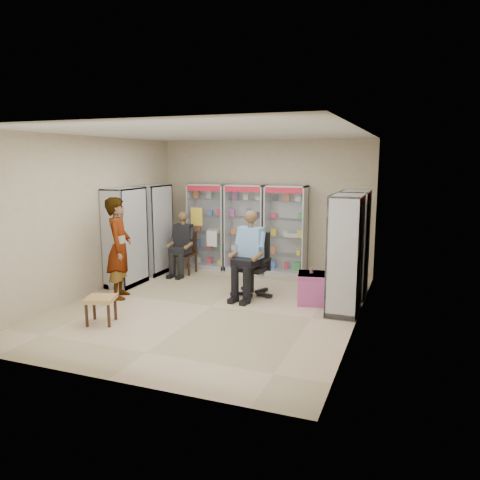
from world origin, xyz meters
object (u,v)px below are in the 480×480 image
at_px(cabinet_right_near, 345,255).
at_px(woven_stool_a, 329,292).
at_px(cabinet_right_far, 354,244).
at_px(cabinet_back_right, 286,230).
at_px(seated_shopkeeper, 251,257).
at_px(cabinet_back_mid, 246,228).
at_px(cabinet_left_near, 125,237).
at_px(wooden_chair, 185,253).
at_px(office_chair, 252,265).
at_px(pink_trunk, 314,288).
at_px(woven_stool_b, 101,310).
at_px(standing_man, 119,248).
at_px(cabinet_left_far, 154,230).
at_px(cabinet_back_left, 208,226).

bearing_deg(cabinet_right_near, woven_stool_a, 35.58).
bearing_deg(cabinet_right_far, cabinet_back_right, 55.27).
xyz_separation_m(seated_shopkeeper, woven_stool_a, (1.44, 0.15, -0.57)).
distance_m(cabinet_back_mid, cabinet_left_near, 2.77).
distance_m(wooden_chair, office_chair, 2.31).
bearing_deg(pink_trunk, cabinet_left_near, -178.11).
height_order(cabinet_left_near, woven_stool_b, cabinet_left_near).
relative_size(woven_stool_a, standing_man, 0.21).
xyz_separation_m(cabinet_left_far, seated_shopkeeper, (2.69, -0.99, -0.23)).
height_order(cabinet_left_far, woven_stool_a, cabinet_left_far).
bearing_deg(cabinet_right_far, seated_shopkeeper, 113.99).
bearing_deg(cabinet_right_near, standing_man, 98.48).
xyz_separation_m(cabinet_left_near, woven_stool_b, (0.95, -2.11, -0.78)).
relative_size(cabinet_back_mid, cabinet_right_far, 1.00).
relative_size(cabinet_right_near, woven_stool_b, 4.62).
height_order(cabinet_back_left, standing_man, cabinet_back_left).
bearing_deg(cabinet_back_left, pink_trunk, -32.77).
xyz_separation_m(cabinet_right_near, woven_stool_b, (-3.51, -1.91, -0.78)).
distance_m(cabinet_back_right, cabinet_left_near, 3.48).
bearing_deg(woven_stool_b, standing_man, 112.58).
xyz_separation_m(cabinet_back_left, cabinet_right_near, (3.53, -2.23, 0.00)).
bearing_deg(woven_stool_a, woven_stool_b, -143.27).
relative_size(cabinet_back_left, cabinet_back_right, 1.00).
bearing_deg(woven_stool_a, cabinet_left_near, -176.38).
relative_size(cabinet_back_right, office_chair, 1.65).
bearing_deg(pink_trunk, wooden_chair, 159.92).
bearing_deg(woven_stool_a, standing_man, -164.02).
bearing_deg(standing_man, wooden_chair, -30.59).
distance_m(cabinet_right_near, cabinet_left_near, 4.46).
xyz_separation_m(wooden_chair, standing_man, (-0.27, -2.10, 0.48)).
bearing_deg(pink_trunk, seated_shopkeeper, -179.18).
bearing_deg(seated_shopkeeper, cabinet_back_right, 93.19).
distance_m(woven_stool_b, standing_man, 1.59).
distance_m(cabinet_back_right, pink_trunk, 2.29).
relative_size(cabinet_back_mid, cabinet_left_far, 1.00).
xyz_separation_m(cabinet_right_near, seated_shopkeeper, (-1.77, 0.31, -0.23)).
xyz_separation_m(cabinet_back_left, cabinet_back_right, (1.90, 0.00, 0.00)).
height_order(cabinet_back_right, pink_trunk, cabinet_back_right).
bearing_deg(cabinet_back_mid, office_chair, -66.63).
distance_m(office_chair, seated_shopkeeper, 0.17).
xyz_separation_m(cabinet_back_left, seated_shopkeeper, (1.76, -1.92, -0.23)).
bearing_deg(cabinet_left_far, cabinet_back_right, 108.19).
bearing_deg(cabinet_left_near, cabinet_right_far, 101.41).
relative_size(cabinet_right_near, woven_stool_a, 4.96).
xyz_separation_m(cabinet_left_far, woven_stool_a, (4.13, -0.84, -0.80)).
height_order(seated_shopkeeper, pink_trunk, seated_shopkeeper).
bearing_deg(cabinet_right_far, standing_man, 112.81).
relative_size(cabinet_right_far, wooden_chair, 2.13).
bearing_deg(cabinet_back_mid, cabinet_left_far, -153.68).
distance_m(cabinet_back_left, cabinet_right_near, 4.18).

